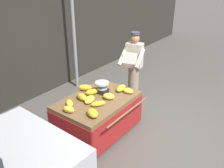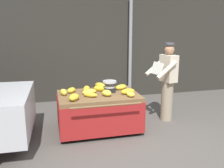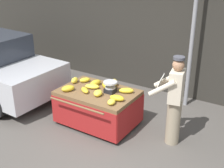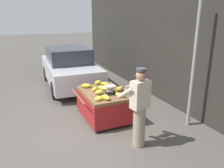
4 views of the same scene
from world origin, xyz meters
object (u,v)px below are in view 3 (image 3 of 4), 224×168
Objects in this scene: street_pole at (192,38)px; weighing_scale at (110,87)px; banana_bunch_4 at (92,86)px; banana_bunch_7 at (126,91)px; banana_bunch_2 at (85,90)px; vendor_person at (174,101)px; banana_bunch_0 at (96,83)px; banana_bunch_6 at (68,88)px; banana_bunch_1 at (106,86)px; banana_bunch_8 at (75,80)px; banana_bunch_5 at (85,80)px; banana_bunch_11 at (111,102)px; banana_bunch_10 at (117,98)px; banana_bunch_9 at (114,83)px; banana_bunch_3 at (98,93)px; banana_cart at (98,100)px.

street_pole is 2.15m from weighing_scale.
banana_bunch_7 is at bearing 15.10° from banana_bunch_4.
banana_bunch_2 is 0.16× the size of vendor_person.
banana_bunch_0 reaches higher than banana_bunch_6.
banana_bunch_1 is 1.19× the size of banana_bunch_8.
banana_bunch_5 is 0.22m from banana_bunch_8.
banana_bunch_11 is (0.48, -0.54, -0.01)m from banana_bunch_1.
banana_bunch_6 reaches higher than banana_bunch_7.
banana_bunch_10 is (0.03, -0.40, 0.00)m from banana_bunch_7.
weighing_scale is 0.86m from banana_bunch_6.
vendor_person reaches higher than banana_bunch_4.
vendor_person is (1.50, -0.02, 0.06)m from banana_bunch_1.
weighing_scale is 0.37m from banana_bunch_9.
banana_bunch_5 is (-0.63, 0.41, -0.01)m from banana_bunch_3.
banana_bunch_1 reaches higher than banana_bunch_2.
banana_bunch_5 is 0.66m from banana_bunch_9.
banana_bunch_1 reaches higher than banana_bunch_11.
banana_bunch_1 is at bearing 131.61° from banana_bunch_11.
banana_cart is 5.78× the size of banana_bunch_6.
banana_cart is 7.29× the size of banana_bunch_8.
weighing_scale reaches higher than banana_bunch_5.
street_pole is 11.38× the size of banana_bunch_10.
banana_cart is at bearing 148.14° from banana_bunch_11.
banana_bunch_8 reaches higher than banana_bunch_3.
banana_bunch_2 is (-0.26, -0.38, -0.01)m from banana_bunch_1.
banana_bunch_4 is 1.49× the size of banana_bunch_11.
banana_bunch_10 reaches higher than banana_bunch_4.
banana_bunch_9 is at bearing 118.88° from banana_bunch_11.
banana_bunch_9 reaches higher than banana_bunch_7.
banana_bunch_4 is (0.03, -0.16, -0.02)m from banana_bunch_0.
weighing_scale is at bearing 125.26° from banana_bunch_11.
vendor_person is (1.57, 0.18, 0.33)m from banana_cart.
banana_bunch_4 is at bearing -128.92° from street_pole.
banana_bunch_0 reaches higher than banana_bunch_5.
banana_bunch_8 is (-0.50, 0.04, 0.01)m from banana_bunch_4.
banana_bunch_8 is at bearing 160.61° from banana_bunch_11.
banana_bunch_4 is at bearing -174.92° from weighing_scale.
banana_cart is 6.13× the size of banana_bunch_1.
weighing_scale reaches higher than banana_bunch_3.
weighing_scale reaches higher than banana_cart.
banana_bunch_2 is 0.92× the size of banana_bunch_7.
weighing_scale is 0.98× the size of banana_bunch_10.
banana_bunch_8 reaches higher than banana_bunch_5.
banana_bunch_11 is (0.42, -0.17, -0.01)m from banana_bunch_3.
banana_cart is 0.93× the size of vendor_person.
weighing_scale is at bearing 5.08° from banana_bunch_4.
banana_bunch_4 is 0.50m from banana_bunch_6.
vendor_person is at bearing 4.21° from banana_bunch_4.
banana_bunch_4 is at bearing -164.90° from banana_bunch_7.
banana_bunch_10 is (0.31, -0.24, -0.06)m from weighing_scale.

